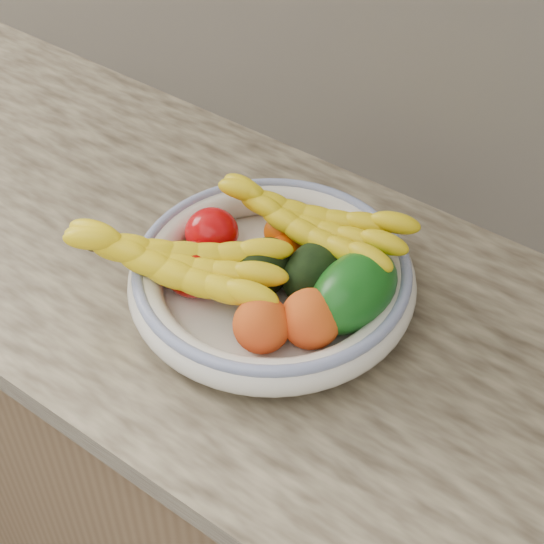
{
  "coord_description": "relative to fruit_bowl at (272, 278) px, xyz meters",
  "views": [
    {
      "loc": [
        0.47,
        1.01,
        1.74
      ],
      "look_at": [
        0.0,
        1.66,
        0.96
      ],
      "focal_mm": 55.0,
      "sensor_mm": 36.0,
      "label": 1
    }
  ],
  "objects": [
    {
      "name": "peach_front",
      "position": [
        0.05,
        -0.09,
        0.02
      ],
      "size": [
        0.09,
        0.09,
        0.07
      ],
      "primitive_type": "ellipsoid",
      "rotation": [
        0.0,
        0.0,
        0.33
      ],
      "color": "orange",
      "rests_on": "fruit_bowl"
    },
    {
      "name": "avocado_right",
      "position": [
        0.05,
        0.03,
        0.02
      ],
      "size": [
        0.09,
        0.12,
        0.08
      ],
      "primitive_type": "ellipsoid",
      "rotation": [
        0.0,
        0.0,
        -0.07
      ],
      "color": "black",
      "rests_on": "fruit_bowl"
    },
    {
      "name": "clementine_back_right",
      "position": [
        0.05,
        0.11,
        0.01
      ],
      "size": [
        0.06,
        0.06,
        0.05
      ],
      "primitive_type": "ellipsoid",
      "rotation": [
        0.0,
        0.0,
        -0.32
      ],
      "color": "#DC5504",
      "rests_on": "fruit_bowl"
    },
    {
      "name": "banana_bunch_front",
      "position": [
        -0.09,
        -0.08,
        0.03
      ],
      "size": [
        0.34,
        0.24,
        0.09
      ],
      "primitive_type": null,
      "rotation": [
        0.0,
        0.0,
        0.43
      ],
      "color": "yellow",
      "rests_on": "fruit_bowl"
    },
    {
      "name": "tomato_near_left",
      "position": [
        -0.09,
        -0.06,
        0.01
      ],
      "size": [
        0.1,
        0.1,
        0.07
      ],
      "primitive_type": "ellipsoid",
      "rotation": [
        0.0,
        0.0,
        -0.26
      ],
      "color": "#AB0600",
      "rests_on": "fruit_bowl"
    },
    {
      "name": "kitchen_counter",
      "position": [
        0.0,
        0.03,
        -0.48
      ],
      "size": [
        2.44,
        0.66,
        1.4
      ],
      "color": "brown",
      "rests_on": "ground"
    },
    {
      "name": "fruit_bowl",
      "position": [
        0.0,
        0.0,
        0.0
      ],
      "size": [
        0.39,
        0.39,
        0.08
      ],
      "color": "silver",
      "rests_on": "kitchen_counter"
    },
    {
      "name": "peach_right",
      "position": [
        0.09,
        -0.05,
        0.02
      ],
      "size": [
        0.08,
        0.08,
        0.08
      ],
      "primitive_type": "ellipsoid",
      "rotation": [
        0.0,
        0.0,
        0.01
      ],
      "color": "orange",
      "rests_on": "fruit_bowl"
    },
    {
      "name": "clementine_back_left",
      "position": [
        -0.04,
        0.08,
        0.01
      ],
      "size": [
        0.05,
        0.05,
        0.05
      ],
      "primitive_type": "ellipsoid",
      "rotation": [
        0.0,
        0.0,
        -0.05
      ],
      "color": "#EF5F05",
      "rests_on": "fruit_bowl"
    },
    {
      "name": "avocado_center",
      "position": [
        -0.01,
        -0.01,
        0.02
      ],
      "size": [
        0.09,
        0.12,
        0.07
      ],
      "primitive_type": "ellipsoid",
      "rotation": [
        0.0,
        0.0,
        0.16
      ],
      "color": "black",
      "rests_on": "fruit_bowl"
    },
    {
      "name": "tomato_left",
      "position": [
        -0.11,
        0.01,
        0.01
      ],
      "size": [
        0.09,
        0.09,
        0.07
      ],
      "primitive_type": "ellipsoid",
      "rotation": [
        0.0,
        0.0,
        0.27
      ],
      "color": "#C3070B",
      "rests_on": "fruit_bowl"
    },
    {
      "name": "clementine_back_mid",
      "position": [
        -0.01,
        0.05,
        0.01
      ],
      "size": [
        0.05,
        0.05,
        0.04
      ],
      "primitive_type": "ellipsoid",
      "rotation": [
        0.0,
        0.0,
        0.03
      ],
      "color": "#E14D04",
      "rests_on": "fruit_bowl"
    },
    {
      "name": "banana_bunch_back",
      "position": [
        0.01,
        0.08,
        0.04
      ],
      "size": [
        0.31,
        0.14,
        0.09
      ],
      "primitive_type": null,
      "rotation": [
        0.0,
        0.0,
        0.11
      ],
      "color": "yellow",
      "rests_on": "fruit_bowl"
    },
    {
      "name": "green_mango",
      "position": [
        0.12,
        0.02,
        0.03
      ],
      "size": [
        0.13,
        0.15,
        0.12
      ],
      "primitive_type": "ellipsoid",
      "rotation": [
        0.0,
        0.31,
        -0.07
      ],
      "color": "#0E4F11",
      "rests_on": "fruit_bowl"
    }
  ]
}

